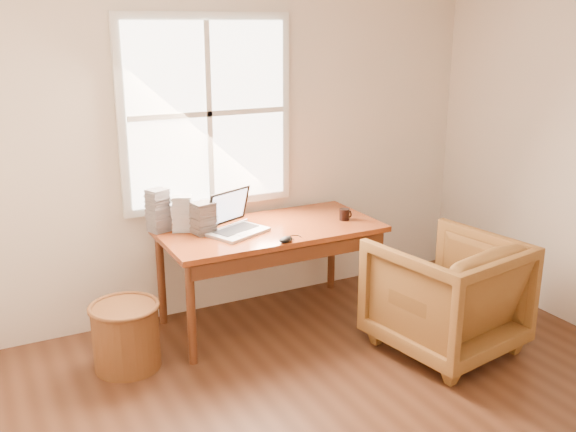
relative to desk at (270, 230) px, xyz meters
name	(u,v)px	position (x,y,z in m)	size (l,w,h in m)	color
room_shell	(411,207)	(-0.02, -1.64, 0.59)	(4.04, 4.54, 2.64)	#4C2B1A
desk	(270,230)	(0.00, 0.00, 0.00)	(1.60, 0.80, 0.04)	brown
armchair	(446,294)	(0.88, -0.94, -0.33)	(0.86, 0.88, 0.80)	brown
wicker_stool	(126,337)	(-1.14, -0.19, -0.51)	(0.43, 0.43, 0.43)	brown
laptop	(237,214)	(-0.27, -0.03, 0.16)	(0.37, 0.39, 0.28)	#AAACB1
mouse	(286,239)	(-0.05, -0.36, 0.04)	(0.12, 0.07, 0.04)	black
coffee_mug	(344,214)	(0.58, -0.10, 0.06)	(0.08, 0.08, 0.09)	black
cd_stack_a	(182,213)	(-0.60, 0.21, 0.15)	(0.13, 0.12, 0.26)	silver
cd_stack_b	(203,218)	(-0.48, 0.07, 0.13)	(0.15, 0.13, 0.23)	#28282D
cd_stack_c	(158,211)	(-0.75, 0.28, 0.17)	(0.14, 0.12, 0.31)	#A3A4B1
cd_stack_d	(208,210)	(-0.35, 0.36, 0.10)	(0.13, 0.12, 0.17)	#B4B7C0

